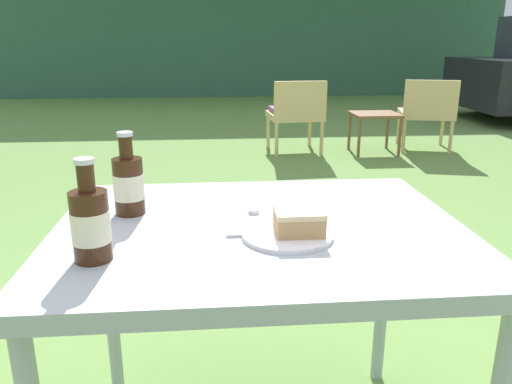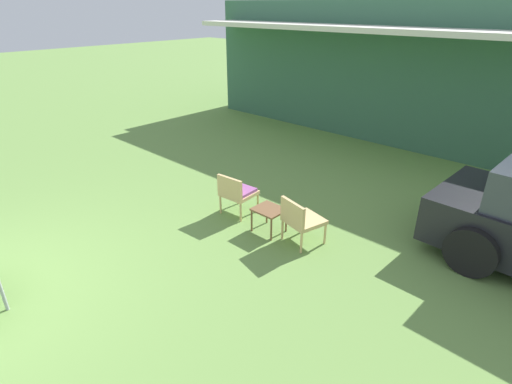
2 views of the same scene
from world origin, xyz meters
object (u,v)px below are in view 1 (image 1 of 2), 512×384
Objects in this scene: wicker_chair_cushioned at (296,111)px; patio_table at (260,250)px; cake_on_plate at (294,227)px; cola_bottle_far at (90,223)px; wicker_chair_plain at (427,110)px; cola_bottle_near at (129,184)px; garden_side_table at (375,118)px.

wicker_chair_cushioned reaches higher than patio_table.
cola_bottle_far reaches higher than cake_on_plate.
patio_table is at bearing 75.20° from wicker_chair_cushioned.
wicker_chair_plain is 0.77× the size of patio_table.
wicker_chair_plain is 4.49m from cola_bottle_near.
cola_bottle_far is (-0.41, -0.09, 0.05)m from cake_on_plate.
cola_bottle_far is (-1.07, -4.06, 0.36)m from wicker_chair_cushioned.
garden_side_table is 4.18m from cake_on_plate.
wicker_chair_plain is 0.57m from garden_side_table.
wicker_chair_plain is (1.36, -0.02, -0.00)m from wicker_chair_cushioned.
wicker_chair_plain is 4.41m from patio_table.
wicker_chair_plain is 3.57× the size of cola_bottle_far.
wicker_chair_cushioned is 0.80m from garden_side_table.
patio_table is 4.72× the size of cake_on_plate.
cola_bottle_far is at bearing -96.29° from cola_bottle_near.
cake_on_plate is at bearing 76.83° from wicker_chair_plain.
cake_on_plate is 0.98× the size of cola_bottle_far.
patio_table is 0.41m from cola_bottle_far.
cola_bottle_far is at bearing -154.53° from patio_table.
garden_side_table is 4.42m from cola_bottle_far.
cake_on_plate is at bearing -48.90° from patio_table.
wicker_chair_plain is 4.45m from cake_on_plate.
cola_bottle_near is at bearing 70.39° from wicker_chair_cushioned.
cake_on_plate reaches higher than patio_table.
cola_bottle_near is (-2.41, -3.77, 0.36)m from wicker_chair_plain.
cola_bottle_near is (-0.31, 0.11, 0.14)m from patio_table.
wicker_chair_plain is 4.73m from cola_bottle_far.
cola_bottle_far is at bearing 70.98° from wicker_chair_cushioned.
cola_bottle_far is at bearing 72.84° from wicker_chair_plain.
cake_on_plate is at bearing 76.35° from wicker_chair_cushioned.
cake_on_plate is at bearing -26.02° from cola_bottle_near.
patio_table is at bearing 131.10° from cake_on_plate.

